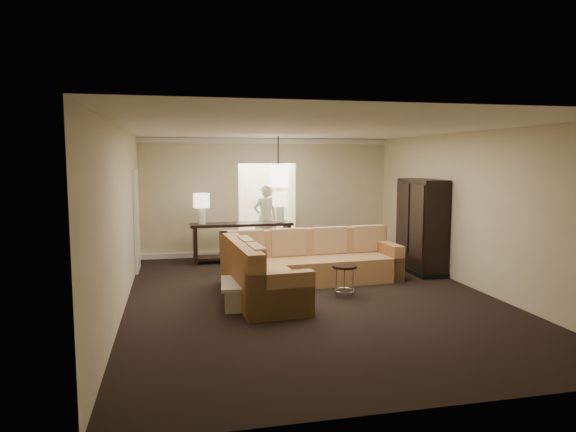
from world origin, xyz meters
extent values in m
plane|color=black|center=(0.00, 0.00, 0.00)|extent=(8.00, 8.00, 0.00)
cube|color=#C4BA94|center=(0.00, 4.00, 1.40)|extent=(6.00, 0.04, 2.80)
cube|color=#C4BA94|center=(0.00, -4.00, 1.40)|extent=(6.00, 0.04, 2.80)
cube|color=#C4BA94|center=(-3.00, 0.00, 1.40)|extent=(0.04, 8.00, 2.80)
cube|color=#C4BA94|center=(3.00, 0.00, 1.40)|extent=(0.04, 8.00, 2.80)
cube|color=white|center=(0.00, 0.00, 2.80)|extent=(6.00, 8.00, 0.02)
cube|color=white|center=(0.00, 3.95, 2.73)|extent=(6.00, 0.10, 0.12)
cube|color=white|center=(0.00, 3.95, 0.06)|extent=(6.00, 0.10, 0.12)
cube|color=white|center=(-2.97, 2.80, 1.05)|extent=(0.05, 0.90, 2.10)
cube|color=silver|center=(0.00, 5.00, 0.00)|extent=(1.40, 2.00, 0.01)
cube|color=beige|center=(-0.70, 5.00, 1.40)|extent=(0.04, 2.00, 2.80)
cube|color=beige|center=(0.70, 5.00, 1.40)|extent=(0.04, 2.00, 2.80)
cube|color=beige|center=(0.00, 6.00, 1.40)|extent=(1.40, 0.04, 2.80)
cube|color=white|center=(0.00, 5.97, 1.05)|extent=(0.90, 0.05, 2.10)
cube|color=brown|center=(0.30, 0.97, 0.23)|extent=(3.37, 1.20, 0.46)
cube|color=brown|center=(-0.78, -0.38, 0.23)|extent=(1.09, 1.61, 0.46)
cube|color=brown|center=(0.28, 1.33, 0.72)|extent=(3.33, 0.48, 0.51)
cube|color=brown|center=(-1.18, 0.15, 0.72)|extent=(0.43, 2.66, 0.51)
cube|color=brown|center=(1.84, 1.07, 0.34)|extent=(0.28, 1.01, 0.69)
cube|color=brown|center=(-0.74, -1.04, 0.34)|extent=(1.01, 0.28, 0.69)
cube|color=tan|center=(-0.93, 1.20, 0.74)|extent=(0.70, 0.22, 0.51)
cube|color=tan|center=(-0.11, 1.25, 0.74)|extent=(0.70, 0.22, 0.51)
cube|color=tan|center=(0.72, 1.30, 0.74)|extent=(0.70, 0.22, 0.51)
cube|color=tan|center=(1.55, 1.36, 0.74)|extent=(0.70, 0.22, 0.51)
cube|color=tan|center=(-1.05, 0.27, 0.74)|extent=(0.22, 0.67, 0.51)
cube|color=tan|center=(-1.00, -0.50, 0.74)|extent=(0.22, 0.67, 0.51)
cube|color=beige|center=(-1.04, -0.27, 0.16)|extent=(0.94, 0.94, 0.33)
cube|color=beige|center=(-1.04, -0.27, 0.36)|extent=(1.05, 1.05, 0.06)
cube|color=black|center=(-1.09, -0.32, 0.39)|extent=(0.06, 0.16, 0.02)
cube|color=beige|center=(-0.88, -0.14, 0.39)|extent=(0.24, 0.31, 0.01)
cube|color=black|center=(-0.73, 3.20, 0.85)|extent=(2.29, 0.53, 0.06)
cube|color=black|center=(-1.77, 3.20, 0.42)|extent=(0.08, 0.47, 0.83)
cube|color=black|center=(0.30, 3.20, 0.42)|extent=(0.08, 0.47, 0.83)
cube|color=black|center=(-0.73, 3.20, 0.12)|extent=(2.18, 0.48, 0.04)
cube|color=black|center=(2.70, 1.34, 0.95)|extent=(0.53, 1.27, 1.90)
cube|color=black|center=(2.43, 1.02, 1.09)|extent=(0.03, 0.56, 1.45)
cube|color=black|center=(2.43, 1.65, 1.09)|extent=(0.03, 0.56, 1.45)
cube|color=black|center=(2.70, 1.34, 0.05)|extent=(0.56, 1.32, 0.09)
cylinder|color=black|center=(0.57, -0.08, 0.51)|extent=(0.42, 0.42, 0.04)
torus|color=silver|center=(0.57, -0.08, 0.10)|extent=(0.35, 0.35, 0.02)
cylinder|color=silver|center=(0.73, -0.05, 0.25)|extent=(0.02, 0.02, 0.50)
cylinder|color=silver|center=(0.47, 0.05, 0.25)|extent=(0.02, 0.02, 0.50)
cylinder|color=silver|center=(0.51, -0.23, 0.25)|extent=(0.02, 0.02, 0.50)
cylinder|color=white|center=(-1.62, 3.20, 1.07)|extent=(0.17, 0.17, 0.36)
cylinder|color=#FFEFBF|center=(-1.62, 3.20, 1.40)|extent=(0.35, 0.35, 0.31)
cylinder|color=white|center=(0.15, 3.20, 1.07)|extent=(0.17, 0.17, 0.36)
cylinder|color=#FFEFBF|center=(0.15, 3.20, 1.40)|extent=(0.35, 0.35, 0.31)
cylinder|color=black|center=(0.00, 2.70, 2.50)|extent=(0.02, 0.02, 0.60)
cube|color=#FEE9C6|center=(0.00, 2.70, 1.95)|extent=(0.38, 0.38, 0.48)
imported|color=beige|center=(0.00, 4.30, 0.93)|extent=(0.73, 0.54, 1.86)
camera|label=1|loc=(-2.22, -8.15, 2.32)|focal=32.00mm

